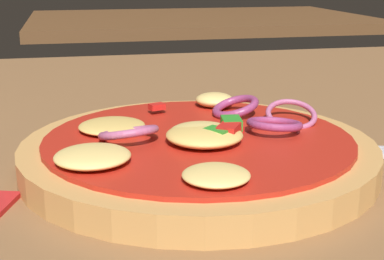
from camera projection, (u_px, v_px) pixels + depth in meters
The scene contains 3 objects.
dining_table at pixel (217, 166), 0.42m from camera, with size 1.47×0.95×0.03m.
pizza at pixel (197, 150), 0.38m from camera, with size 0.24×0.24×0.04m.
background_table at pixel (199, 21), 1.52m from camera, with size 0.89×0.58×0.03m.
Camera 1 is at (-0.10, -0.38, 0.16)m, focal length 52.86 mm.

